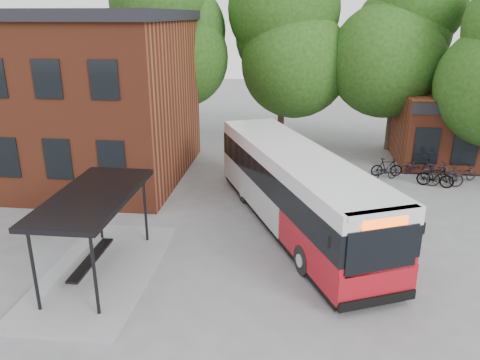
# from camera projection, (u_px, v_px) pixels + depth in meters

# --- Properties ---
(ground) EXTENTS (100.00, 100.00, 0.00)m
(ground) POSITION_uv_depth(u_px,v_px,m) (236.00, 266.00, 16.31)
(ground) COLOR slate
(station_building) EXTENTS (18.40, 10.40, 8.50)m
(station_building) POSITION_uv_depth(u_px,v_px,m) (12.00, 95.00, 24.68)
(station_building) COLOR maroon
(station_building) RESTS_ON ground
(bus_shelter) EXTENTS (3.60, 7.00, 2.90)m
(bus_shelter) POSITION_uv_depth(u_px,v_px,m) (97.00, 234.00, 15.36)
(bus_shelter) COLOR black
(bus_shelter) RESTS_ON ground
(bike_rail) EXTENTS (5.20, 0.10, 0.38)m
(bike_rail) POSITION_uv_depth(u_px,v_px,m) (433.00, 177.00, 24.64)
(bike_rail) COLOR black
(bike_rail) RESTS_ON ground
(tree_0) EXTENTS (7.92, 7.92, 11.00)m
(tree_0) POSITION_uv_depth(u_px,v_px,m) (173.00, 60.00, 30.09)
(tree_0) COLOR #1B3D10
(tree_0) RESTS_ON ground
(tree_1) EXTENTS (7.92, 7.92, 10.40)m
(tree_1) POSITION_uv_depth(u_px,v_px,m) (282.00, 65.00, 30.39)
(tree_1) COLOR #1B3D10
(tree_1) RESTS_ON ground
(tree_2) EXTENTS (7.92, 7.92, 11.00)m
(tree_2) POSITION_uv_depth(u_px,v_px,m) (397.00, 62.00, 28.62)
(tree_2) COLOR #1B3D10
(tree_2) RESTS_ON ground
(city_bus) EXTENTS (7.39, 12.62, 3.20)m
(city_bus) POSITION_uv_depth(u_px,v_px,m) (295.00, 190.00, 18.85)
(city_bus) COLOR #A3101A
(city_bus) RESTS_ON ground
(bicycle_0) EXTENTS (1.62, 1.01, 0.80)m
(bicycle_0) POSITION_uv_depth(u_px,v_px,m) (384.00, 172.00, 24.74)
(bicycle_0) COLOR black
(bicycle_0) RESTS_ON ground
(bicycle_1) EXTENTS (1.71, 0.63, 1.01)m
(bicycle_1) POSITION_uv_depth(u_px,v_px,m) (387.00, 167.00, 25.16)
(bicycle_1) COLOR black
(bicycle_1) RESTS_ON ground
(bicycle_2) EXTENTS (1.86, 0.77, 0.96)m
(bicycle_2) POSITION_uv_depth(u_px,v_px,m) (418.00, 166.00, 25.47)
(bicycle_2) COLOR black
(bicycle_2) RESTS_ON ground
(bicycle_3) EXTENTS (1.86, 1.05, 1.08)m
(bicycle_3) POSITION_uv_depth(u_px,v_px,m) (435.00, 177.00, 23.61)
(bicycle_3) COLOR black
(bicycle_3) RESTS_ON ground
(bicycle_4) EXTENTS (1.80, 1.05, 0.89)m
(bicycle_4) POSITION_uv_depth(u_px,v_px,m) (436.00, 170.00, 24.86)
(bicycle_4) COLOR #222328
(bicycle_4) RESTS_ON ground
(bicycle_5) EXTENTS (1.84, 0.53, 1.10)m
(bicycle_5) POSITION_uv_depth(u_px,v_px,m) (445.00, 176.00, 23.59)
(bicycle_5) COLOR black
(bicycle_5) RESTS_ON ground
(bicycle_6) EXTENTS (1.73, 1.10, 0.86)m
(bicycle_6) POSITION_uv_depth(u_px,v_px,m) (462.00, 174.00, 24.42)
(bicycle_6) COLOR black
(bicycle_6) RESTS_ON ground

